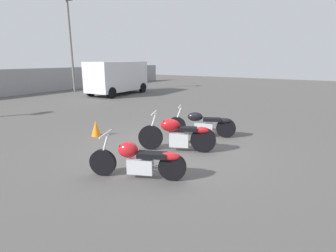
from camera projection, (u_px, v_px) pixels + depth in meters
name	position (u px, v px, depth m)	size (l,w,h in m)	color
ground_plane	(168.00, 149.00, 7.18)	(60.00, 60.00, 0.00)	#514F4C
light_pole_right	(70.00, 37.00, 18.78)	(0.70, 0.35, 6.62)	slate
motorcycle_slot_0	(139.00, 160.00, 5.34)	(1.00, 1.91, 0.93)	black
motorcycle_slot_1	(178.00, 134.00, 6.94)	(0.98, 1.94, 1.04)	black
motorcycle_slot_2	(203.00, 124.00, 8.27)	(1.02, 2.02, 0.97)	black
parked_van	(118.00, 76.00, 18.22)	(4.85, 2.33, 2.24)	silver
traffic_cone_near	(96.00, 128.00, 8.36)	(0.31, 0.31, 0.50)	orange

